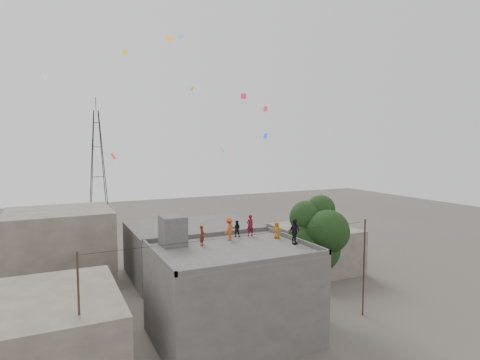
% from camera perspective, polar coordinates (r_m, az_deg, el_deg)
% --- Properties ---
extents(ground, '(140.00, 140.00, 0.00)m').
position_cam_1_polar(ground, '(28.90, -1.19, -21.52)').
color(ground, '#4B443D').
rests_on(ground, ground).
extents(main_building, '(10.00, 8.00, 6.10)m').
position_cam_1_polar(main_building, '(27.67, -1.20, -15.87)').
color(main_building, '#494644').
rests_on(main_building, ground).
extents(parapet, '(10.00, 8.00, 0.30)m').
position_cam_1_polar(parapet, '(26.70, -1.22, -9.44)').
color(parapet, '#494644').
rests_on(parapet, main_building).
extents(stair_head_box, '(1.60, 1.80, 2.00)m').
position_cam_1_polar(stair_head_box, '(27.81, -9.53, -7.12)').
color(stair_head_box, '#494644').
rests_on(stair_head_box, main_building).
extents(neighbor_west, '(8.00, 10.00, 4.00)m').
position_cam_1_polar(neighbor_west, '(27.79, -25.51, -18.61)').
color(neighbor_west, '#5B5347').
rests_on(neighbor_west, ground).
extents(neighbor_north, '(12.00, 9.00, 5.00)m').
position_cam_1_polar(neighbor_north, '(40.97, -6.82, -9.73)').
color(neighbor_north, '#494644').
rests_on(neighbor_north, ground).
extents(neighbor_northwest, '(9.00, 8.00, 7.00)m').
position_cam_1_polar(neighbor_northwest, '(40.66, -24.22, -8.81)').
color(neighbor_northwest, '#5B5347').
rests_on(neighbor_northwest, ground).
extents(neighbor_east, '(7.00, 8.00, 4.40)m').
position_cam_1_polar(neighbor_east, '(42.99, 10.53, -9.49)').
color(neighbor_east, '#5B5347').
rests_on(neighbor_east, ground).
extents(tree, '(4.90, 4.60, 9.10)m').
position_cam_1_polar(tree, '(30.89, 10.98, -7.81)').
color(tree, black).
rests_on(tree, ground).
extents(utility_line, '(20.12, 0.62, 7.40)m').
position_cam_1_polar(utility_line, '(26.54, 0.97, -15.01)').
color(utility_line, black).
rests_on(utility_line, ground).
extents(transmission_tower, '(2.97, 2.97, 20.01)m').
position_cam_1_polar(transmission_tower, '(64.01, -19.57, 1.30)').
color(transmission_tower, black).
rests_on(transmission_tower, ground).
extents(person_red_adult, '(0.64, 0.48, 1.62)m').
position_cam_1_polar(person_red_adult, '(30.12, 1.44, -6.48)').
color(person_red_adult, maroon).
rests_on(person_red_adult, main_building).
extents(person_orange_child, '(0.65, 0.70, 1.21)m').
position_cam_1_polar(person_orange_child, '(29.58, 5.25, -7.12)').
color(person_orange_child, '#B66414').
rests_on(person_orange_child, main_building).
extents(person_dark_child, '(0.75, 0.70, 1.22)m').
position_cam_1_polar(person_dark_child, '(29.97, -0.49, -6.92)').
color(person_dark_child, black).
rests_on(person_dark_child, main_building).
extents(person_dark_adult, '(1.11, 0.74, 1.76)m').
position_cam_1_polar(person_dark_adult, '(27.95, 7.76, -7.29)').
color(person_dark_adult, black).
rests_on(person_dark_adult, main_building).
extents(person_orange_adult, '(1.20, 1.14, 1.64)m').
position_cam_1_polar(person_orange_adult, '(28.90, -1.56, -6.95)').
color(person_orange_adult, '#C85116').
rests_on(person_orange_adult, main_building).
extents(person_red_child, '(0.57, 0.60, 1.38)m').
position_cam_1_polar(person_red_child, '(27.50, -5.40, -7.87)').
color(person_red_child, maroon).
rests_on(person_red_child, main_building).
extents(kites, '(19.19, 14.75, 11.32)m').
position_cam_1_polar(kites, '(33.09, -6.15, 11.22)').
color(kites, '#FF271A').
rests_on(kites, ground).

